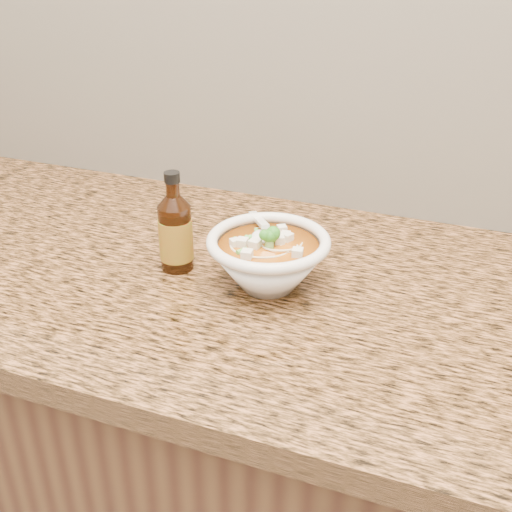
% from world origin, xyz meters
% --- Properties ---
extents(cabinet, '(4.00, 0.65, 0.86)m').
position_xyz_m(cabinet, '(0.00, 1.68, 0.43)').
color(cabinet, '#341A0F').
rests_on(cabinet, ground).
extents(counter_slab, '(4.00, 0.68, 0.04)m').
position_xyz_m(counter_slab, '(0.00, 1.68, 0.88)').
color(counter_slab, '#A3653B').
rests_on(counter_slab, cabinet).
extents(soup_bowl, '(0.19, 0.20, 0.10)m').
position_xyz_m(soup_bowl, '(-0.09, 1.65, 0.94)').
color(soup_bowl, white).
rests_on(soup_bowl, counter_slab).
extents(hot_sauce_bottle, '(0.07, 0.07, 0.16)m').
position_xyz_m(hot_sauce_bottle, '(-0.25, 1.65, 0.96)').
color(hot_sauce_bottle, '#351807').
rests_on(hot_sauce_bottle, counter_slab).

